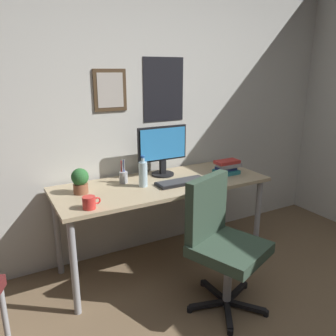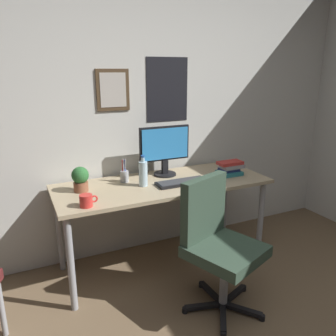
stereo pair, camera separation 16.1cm
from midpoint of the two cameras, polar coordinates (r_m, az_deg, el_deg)
The scene contains 11 objects.
wall_back at distance 3.03m, azimuth -2.67°, elevation 9.64°, with size 4.40×0.10×2.60m.
desk at distance 2.80m, azimuth 0.78°, elevation -3.98°, with size 1.77×0.68×0.76m.
office_chair at distance 2.41m, azimuth 10.25°, elevation -11.81°, with size 0.59×0.60×0.95m.
monitor at distance 2.91m, azimuth 1.01°, elevation 3.33°, with size 0.46×0.20×0.43m.
keyboard at distance 2.75m, azimuth 4.07°, elevation -2.45°, with size 0.43×0.15×0.03m.
computer_mouse at distance 2.89m, azimuth 9.42°, elevation -1.58°, with size 0.06×0.11×0.04m.
water_bottle at distance 2.66m, azimuth -2.54°, elevation -0.91°, with size 0.07×0.07×0.25m.
coffee_mug_near at distance 2.33m, azimuth -11.83°, elevation -5.50°, with size 0.13×0.09×0.09m.
potted_plant at distance 2.61m, azimuth -13.03°, elevation -1.75°, with size 0.13×0.13×0.19m.
pen_cup at distance 2.78m, azimuth -5.80°, elevation -1.32°, with size 0.07×0.07×0.20m.
book_stack_left at distance 3.03m, azimuth 12.03°, elevation -0.05°, with size 0.23×0.17×0.12m.
Camera 2 is at (-1.08, -0.67, 1.65)m, focal length 35.74 mm.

